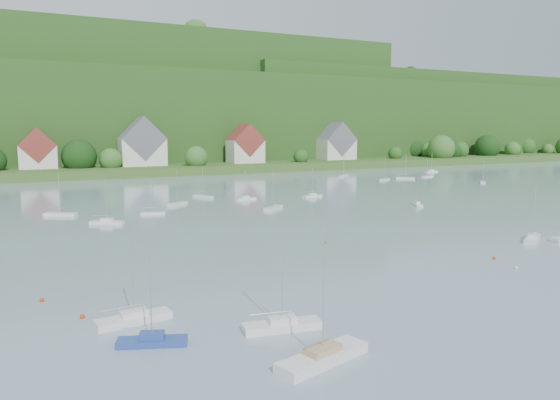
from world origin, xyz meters
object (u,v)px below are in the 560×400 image
object	(u,v)px
near_sailboat_3	(532,238)
near_sailboat_6	(134,318)
near_sailboat_0	(282,325)
near_sailboat_2	(323,356)
near_sailboat_1	(152,340)

from	to	relation	value
near_sailboat_3	near_sailboat_6	distance (m)	59.64
near_sailboat_0	near_sailboat_3	bearing A→B (deg)	26.43
near_sailboat_0	near_sailboat_2	size ratio (longest dim) A/B	0.87
near_sailboat_1	near_sailboat_3	xyz separation A→B (m)	(58.69, 13.16, 0.03)
near_sailboat_6	near_sailboat_2	bearing A→B (deg)	-58.57
near_sailboat_1	near_sailboat_3	world-z (taller)	near_sailboat_3
near_sailboat_1	near_sailboat_0	bearing A→B (deg)	11.38
near_sailboat_0	near_sailboat_3	world-z (taller)	near_sailboat_0
near_sailboat_1	near_sailboat_6	distance (m)	5.34
near_sailboat_1	near_sailboat_3	distance (m)	60.15
near_sailboat_0	near_sailboat_2	xyz separation A→B (m)	(-0.04, -6.65, 0.04)
near_sailboat_1	near_sailboat_2	size ratio (longest dim) A/B	0.70
near_sailboat_0	near_sailboat_6	xyz separation A→B (m)	(-10.74, 6.91, -0.01)
near_sailboat_2	near_sailboat_1	bearing A→B (deg)	125.37
near_sailboat_0	near_sailboat_6	world-z (taller)	near_sailboat_0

